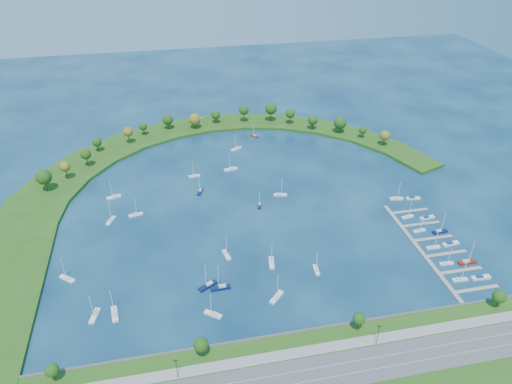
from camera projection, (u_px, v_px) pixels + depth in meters
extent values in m
plane|color=#082645|center=(250.00, 203.00, 283.34)|extent=(700.00, 700.00, 0.00)
cube|color=#2A4D14|center=(312.00, 376.00, 179.92)|extent=(420.00, 42.00, 1.60)
cube|color=#474442|center=(297.00, 333.00, 197.73)|extent=(420.00, 1.20, 1.80)
cube|color=#515154|center=(312.00, 375.00, 179.47)|extent=(420.00, 16.00, 0.12)
cube|color=gray|center=(304.00, 352.00, 188.60)|extent=(420.00, 5.00, 0.12)
cube|color=silver|center=(314.00, 380.00, 177.35)|extent=(420.00, 0.15, 0.02)
cube|color=silver|center=(310.00, 369.00, 181.51)|extent=(420.00, 0.15, 0.02)
cylinder|color=#382314|center=(54.00, 377.00, 175.94)|extent=(0.56, 0.56, 4.90)
sphere|color=#254711|center=(52.00, 371.00, 174.09)|extent=(5.20, 5.20, 5.20)
cylinder|color=#382314|center=(202.00, 352.00, 185.33)|extent=(0.56, 0.56, 5.25)
sphere|color=#254711|center=(201.00, 345.00, 183.30)|extent=(6.00, 6.00, 6.00)
cylinder|color=#382314|center=(358.00, 326.00, 196.45)|extent=(0.56, 0.56, 5.60)
sphere|color=#254711|center=(359.00, 319.00, 194.41)|extent=(5.20, 5.20, 5.20)
cylinder|color=#382314|center=(497.00, 303.00, 207.84)|extent=(0.56, 0.56, 4.90)
sphere|color=#254711|center=(499.00, 297.00, 205.91)|extent=(6.00, 6.00, 6.00)
cylinder|color=black|center=(177.00, 369.00, 175.70)|extent=(0.24, 0.24, 10.00)
cylinder|color=black|center=(378.00, 335.00, 189.50)|extent=(0.24, 0.24, 10.00)
cube|color=#2A4D14|center=(27.00, 219.00, 267.44)|extent=(43.73, 48.72, 2.00)
cube|color=#2A4D14|center=(50.00, 190.00, 293.53)|extent=(50.23, 54.30, 2.00)
cube|color=#2A4D14|center=(80.00, 167.00, 318.51)|extent=(54.07, 56.09, 2.00)
cube|color=#2A4D14|center=(113.00, 150.00, 340.94)|extent=(55.20, 54.07, 2.00)
cube|color=#2A4D14|center=(149.00, 137.00, 359.53)|extent=(53.65, 48.47, 2.00)
cube|color=#2A4D14|center=(186.00, 128.00, 373.20)|extent=(49.62, 39.75, 2.00)
cube|color=#2A4D14|center=(224.00, 123.00, 381.15)|extent=(44.32, 29.96, 2.00)
cube|color=#2A4D14|center=(262.00, 122.00, 382.93)|extent=(49.49, 38.05, 2.00)
cube|color=#2A4D14|center=(300.00, 125.00, 378.44)|extent=(51.13, 44.12, 2.00)
cube|color=#2A4D14|center=(337.00, 131.00, 367.93)|extent=(49.19, 47.96, 2.00)
cube|color=#2A4D14|center=(374.00, 142.00, 352.01)|extent=(43.90, 49.49, 2.00)
cube|color=#2A4D14|center=(408.00, 157.00, 331.60)|extent=(35.67, 48.74, 2.00)
cube|color=#2A4D14|center=(4.00, 286.00, 221.45)|extent=(36.00, 130.81, 1.90)
cylinder|color=#382314|center=(46.00, 185.00, 288.84)|extent=(0.56, 0.56, 8.03)
sphere|color=#254711|center=(44.00, 177.00, 285.70)|extent=(9.49, 9.49, 9.49)
cylinder|color=#382314|center=(67.00, 174.00, 301.09)|extent=(0.56, 0.56, 7.94)
sphere|color=olive|center=(65.00, 166.00, 298.27)|extent=(6.79, 6.79, 6.79)
cylinder|color=#382314|center=(87.00, 161.00, 315.42)|extent=(0.56, 0.56, 7.79)
sphere|color=#254711|center=(86.00, 154.00, 312.62)|extent=(6.99, 6.99, 6.99)
cylinder|color=#382314|center=(98.00, 148.00, 334.54)|extent=(0.56, 0.56, 6.07)
sphere|color=#254711|center=(97.00, 142.00, 332.23)|extent=(6.65, 6.65, 6.65)
cylinder|color=#382314|center=(129.00, 139.00, 344.93)|extent=(0.56, 0.56, 8.04)
sphere|color=olive|center=(128.00, 132.00, 342.05)|extent=(7.13, 7.13, 7.13)
cylinder|color=#382314|center=(144.00, 132.00, 357.67)|extent=(0.56, 0.56, 5.88)
sphere|color=#254711|center=(143.00, 127.00, 355.48)|extent=(6.03, 6.03, 6.03)
cylinder|color=#382314|center=(168.00, 125.00, 367.12)|extent=(0.56, 0.56, 6.17)
sphere|color=#254711|center=(168.00, 120.00, 364.62)|extent=(8.23, 8.23, 8.23)
cylinder|color=#382314|center=(195.00, 125.00, 368.38)|extent=(0.56, 0.56, 5.77)
sphere|color=olive|center=(195.00, 119.00, 365.88)|extent=(9.19, 9.19, 9.19)
cylinder|color=#382314|center=(216.00, 120.00, 377.01)|extent=(0.56, 0.56, 5.51)
sphere|color=#254711|center=(216.00, 115.00, 374.80)|extent=(7.10, 7.10, 7.10)
cylinder|color=#382314|center=(244.00, 117.00, 378.02)|extent=(0.56, 0.56, 8.53)
sphere|color=#254711|center=(244.00, 110.00, 374.97)|extent=(7.54, 7.54, 7.54)
cylinder|color=#382314|center=(271.00, 116.00, 378.78)|extent=(0.56, 0.56, 9.09)
sphere|color=#254711|center=(271.00, 109.00, 375.39)|extent=(9.27, 9.27, 9.27)
cylinder|color=#382314|center=(290.00, 120.00, 374.58)|extent=(0.56, 0.56, 7.57)
sphere|color=#254711|center=(290.00, 114.00, 371.80)|extent=(7.29, 7.29, 7.29)
cylinder|color=#382314|center=(312.00, 126.00, 366.74)|extent=(0.56, 0.56, 6.05)
sphere|color=#254711|center=(313.00, 120.00, 364.35)|extent=(7.50, 7.50, 7.50)
cylinder|color=#382314|center=(339.00, 129.00, 361.42)|extent=(0.56, 0.56, 6.17)
sphere|color=#254711|center=(340.00, 123.00, 358.77)|extent=(9.57, 9.57, 9.57)
cylinder|color=#382314|center=(362.00, 135.00, 353.81)|extent=(0.56, 0.56, 5.14)
sphere|color=#254711|center=(363.00, 130.00, 351.85)|extent=(5.61, 5.61, 5.61)
cylinder|color=#382314|center=(384.00, 142.00, 342.52)|extent=(0.56, 0.56, 6.50)
sphere|color=olive|center=(385.00, 136.00, 340.02)|extent=(7.31, 7.31, 7.31)
cylinder|color=gray|center=(202.00, 120.00, 378.45)|extent=(2.20, 2.20, 3.68)
cylinder|color=gray|center=(201.00, 118.00, 377.40)|extent=(2.60, 2.60, 0.30)
cube|color=gray|center=(419.00, 249.00, 245.93)|extent=(2.20, 82.00, 0.40)
cube|color=gray|center=(478.00, 289.00, 220.61)|extent=(22.00, 2.00, 0.40)
cylinder|color=#382314|center=(498.00, 285.00, 222.36)|extent=(0.36, 0.36, 1.60)
cube|color=gray|center=(462.00, 270.00, 231.58)|extent=(22.00, 2.00, 0.40)
cylinder|color=#382314|center=(482.00, 267.00, 233.32)|extent=(0.36, 0.36, 1.60)
cube|color=gray|center=(447.00, 254.00, 242.54)|extent=(22.00, 2.00, 0.40)
cylinder|color=#382314|center=(466.00, 250.00, 244.29)|extent=(0.36, 0.36, 1.60)
cube|color=gray|center=(434.00, 238.00, 253.50)|extent=(22.00, 2.00, 0.40)
cylinder|color=#382314|center=(452.00, 235.00, 255.25)|extent=(0.36, 0.36, 1.60)
cube|color=gray|center=(422.00, 224.00, 264.47)|extent=(22.00, 2.00, 0.40)
cylinder|color=#382314|center=(439.00, 221.00, 266.21)|extent=(0.36, 0.36, 1.60)
cube|color=gray|center=(410.00, 211.00, 275.43)|extent=(22.00, 2.00, 0.40)
cylinder|color=#382314|center=(428.00, 208.00, 277.18)|extent=(0.36, 0.36, 1.60)
cube|color=#0B1645|center=(221.00, 288.00, 220.96)|extent=(9.46, 2.87, 1.13)
cube|color=silver|center=(222.00, 286.00, 220.64)|extent=(3.34, 1.93, 0.79)
cylinder|color=silver|center=(218.00, 277.00, 217.16)|extent=(0.32, 0.32, 12.69)
cube|color=white|center=(95.00, 316.00, 206.15)|extent=(4.65, 9.20, 1.06)
cube|color=silver|center=(95.00, 313.00, 206.42)|extent=(2.47, 3.44, 0.74)
cylinder|color=silver|center=(91.00, 306.00, 202.10)|extent=(0.32, 0.32, 11.96)
cube|color=white|center=(136.00, 215.00, 271.82)|extent=(8.38, 4.07, 0.97)
cube|color=silver|center=(134.00, 214.00, 271.10)|extent=(3.12, 2.19, 0.68)
cylinder|color=silver|center=(136.00, 206.00, 268.91)|extent=(0.32, 0.32, 10.90)
cube|color=white|center=(111.00, 221.00, 267.01)|extent=(5.51, 8.60, 1.00)
cube|color=silver|center=(110.00, 220.00, 265.87)|extent=(2.68, 3.34, 0.70)
cylinder|color=silver|center=(110.00, 211.00, 264.31)|extent=(0.32, 0.32, 11.29)
cube|color=maroon|center=(254.00, 136.00, 361.54)|extent=(6.06, 6.87, 0.86)
cube|color=silver|center=(255.00, 135.00, 360.76)|extent=(2.67, 2.84, 0.60)
cylinder|color=silver|center=(254.00, 130.00, 359.05)|extent=(0.32, 0.32, 9.70)
cube|color=white|center=(236.00, 149.00, 342.97)|extent=(8.56, 6.39, 1.02)
cube|color=silver|center=(237.00, 147.00, 343.00)|extent=(3.42, 2.95, 0.72)
cylinder|color=silver|center=(235.00, 141.00, 339.27)|extent=(0.32, 0.32, 11.51)
cube|color=white|center=(226.00, 255.00, 241.34)|extent=(3.80, 8.51, 0.99)
cube|color=silver|center=(226.00, 253.00, 241.54)|extent=(2.12, 3.13, 0.69)
cylinder|color=silver|center=(226.00, 246.00, 237.62)|extent=(0.32, 0.32, 11.11)
cube|color=#0B1645|center=(259.00, 205.00, 280.20)|extent=(3.75, 7.34, 0.85)
cube|color=silver|center=(260.00, 204.00, 280.42)|extent=(1.98, 2.75, 0.59)
cylinder|color=silver|center=(259.00, 199.00, 276.97)|extent=(0.32, 0.32, 9.54)
cube|color=#0B1645|center=(208.00, 286.00, 222.03)|extent=(9.48, 6.93, 1.13)
cube|color=silver|center=(209.00, 283.00, 222.05)|extent=(3.77, 3.23, 0.79)
cylinder|color=silver|center=(206.00, 275.00, 217.95)|extent=(0.32, 0.32, 12.70)
cube|color=white|center=(280.00, 195.00, 290.13)|extent=(8.28, 3.79, 0.96)
cube|color=silver|center=(279.00, 194.00, 289.70)|extent=(3.05, 2.09, 0.67)
cylinder|color=silver|center=(282.00, 187.00, 287.02)|extent=(0.32, 0.32, 10.79)
cube|color=white|center=(231.00, 169.00, 317.24)|extent=(9.36, 3.96, 1.09)
cube|color=silver|center=(232.00, 168.00, 317.03)|extent=(3.42, 2.26, 0.76)
cylinder|color=silver|center=(229.00, 161.00, 313.49)|extent=(0.32, 0.32, 12.24)
cube|color=white|center=(272.00, 263.00, 236.07)|extent=(3.98, 9.05, 1.05)
cube|color=silver|center=(271.00, 260.00, 236.34)|extent=(2.24, 3.32, 0.73)
cylinder|color=silver|center=(272.00, 254.00, 232.07)|extent=(0.32, 0.32, 11.81)
cube|color=white|center=(114.00, 197.00, 287.84)|extent=(8.97, 4.70, 1.04)
cube|color=silver|center=(115.00, 196.00, 287.71)|extent=(3.37, 2.46, 0.73)
cylinder|color=silver|center=(111.00, 188.00, 284.20)|extent=(0.32, 0.32, 11.67)
cube|color=white|center=(316.00, 270.00, 231.69)|extent=(2.81, 7.76, 0.91)
cube|color=silver|center=(317.00, 270.00, 230.64)|extent=(1.72, 2.78, 0.64)
cylinder|color=silver|center=(317.00, 260.00, 229.24)|extent=(0.32, 0.32, 10.25)
cube|color=white|center=(67.00, 279.00, 226.20)|extent=(8.08, 7.41, 1.03)
cube|color=silver|center=(68.00, 278.00, 225.38)|extent=(3.38, 3.23, 0.72)
cylinder|color=silver|center=(63.00, 268.00, 223.14)|extent=(0.32, 0.32, 11.59)
cube|color=white|center=(115.00, 314.00, 207.00)|extent=(3.77, 9.62, 1.12)
cube|color=silver|center=(115.00, 314.00, 205.74)|extent=(2.23, 3.48, 0.79)
cylinder|color=silver|center=(112.00, 302.00, 203.95)|extent=(0.32, 0.32, 12.65)
cube|color=white|center=(213.00, 314.00, 206.96)|extent=(8.05, 6.85, 1.00)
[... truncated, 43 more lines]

